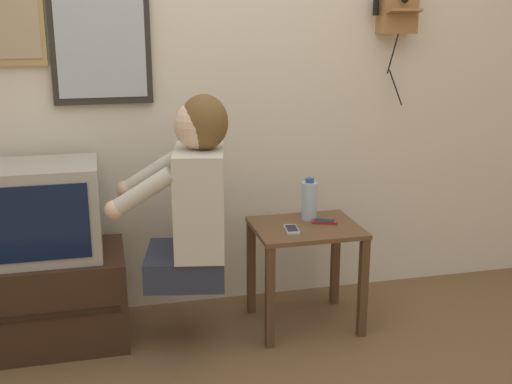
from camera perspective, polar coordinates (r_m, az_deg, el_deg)
wall_back at (r=3.32m, az=-4.31°, el=11.15°), size 6.80×0.05×2.55m
side_table at (r=3.20m, az=4.43°, el=-4.96°), size 0.52×0.43×0.53m
person at (r=2.93m, az=-5.55°, el=-0.28°), size 0.58×0.49×0.87m
tv_stand at (r=3.25m, az=-17.76°, el=-8.99°), size 0.70×0.48×0.44m
television at (r=3.10m, az=-18.35°, el=-1.57°), size 0.50×0.41×0.44m
wall_phone_antique at (r=3.53m, az=12.49°, el=16.12°), size 0.23×0.19×0.72m
framed_picture at (r=3.25m, az=-21.21°, el=14.71°), size 0.31×0.03×0.49m
wall_mirror at (r=3.22m, az=-13.70°, el=13.62°), size 0.47×0.03×0.68m
cell_phone_held at (r=3.08m, az=3.19°, el=-3.33°), size 0.08×0.13×0.01m
cell_phone_spare at (r=3.21m, az=6.11°, el=-2.63°), size 0.14×0.10×0.01m
water_bottle at (r=3.23m, az=4.76°, el=-0.73°), size 0.08×0.08×0.21m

